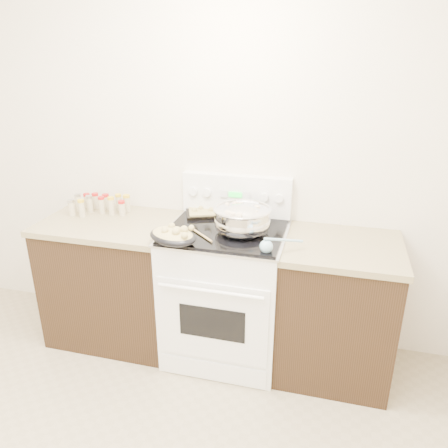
% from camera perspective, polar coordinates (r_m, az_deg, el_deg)
% --- Properties ---
extents(counter_left, '(0.93, 0.67, 0.92)m').
position_cam_1_polar(counter_left, '(3.31, -13.87, -6.93)').
color(counter_left, black).
rests_on(counter_left, ground).
extents(counter_right, '(0.73, 0.67, 0.92)m').
position_cam_1_polar(counter_right, '(2.96, 14.34, -10.64)').
color(counter_right, black).
rests_on(counter_right, ground).
extents(kitchen_range, '(0.78, 0.73, 1.22)m').
position_cam_1_polar(kitchen_range, '(3.01, 0.27, -8.66)').
color(kitchen_range, white).
rests_on(kitchen_range, ground).
extents(mixing_bowl, '(0.38, 0.38, 0.21)m').
position_cam_1_polar(mixing_bowl, '(2.73, 2.40, 0.51)').
color(mixing_bowl, silver).
rests_on(mixing_bowl, kitchen_range).
extents(roasting_pan, '(0.38, 0.33, 0.11)m').
position_cam_1_polar(roasting_pan, '(2.61, -6.68, -1.47)').
color(roasting_pan, black).
rests_on(roasting_pan, kitchen_range).
extents(baking_sheet, '(0.47, 0.40, 0.06)m').
position_cam_1_polar(baking_sheet, '(3.08, -1.28, 1.78)').
color(baking_sheet, black).
rests_on(baking_sheet, kitchen_range).
extents(wooden_spoon, '(0.20, 0.19, 0.04)m').
position_cam_1_polar(wooden_spoon, '(2.68, -4.36, -1.60)').
color(wooden_spoon, tan).
rests_on(wooden_spoon, kitchen_range).
extents(blue_ladle, '(0.24, 0.18, 0.10)m').
position_cam_1_polar(blue_ladle, '(2.51, 5.83, -2.85)').
color(blue_ladle, '#85B0C7').
rests_on(blue_ladle, kitchen_range).
extents(spice_jars, '(0.39, 0.24, 0.13)m').
position_cam_1_polar(spice_jars, '(3.28, -15.99, 2.53)').
color(spice_jars, '#BFB28C').
rests_on(spice_jars, counter_left).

